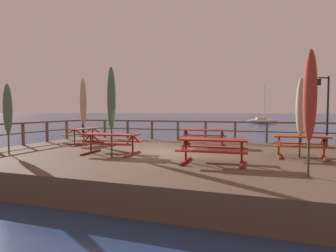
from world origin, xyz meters
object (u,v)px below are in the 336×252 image
at_px(picnic_table_mid_centre, 301,142).
at_px(sailboat_distant, 262,121).
at_px(patio_umbrella_tall_mid_left, 301,107).
at_px(patio_umbrella_short_front, 310,96).
at_px(picnic_table_mid_right, 204,134).
at_px(picnic_table_back_left, 111,139).
at_px(picnic_table_front_right, 213,145).
at_px(lamp_post_hooked, 324,100).
at_px(patio_umbrella_tall_back_right, 8,109).
at_px(picnic_table_front_left, 84,133).
at_px(patio_umbrella_tall_front, 111,99).
at_px(patio_umbrella_tall_back_left, 83,102).

relative_size(picnic_table_mid_centre, sailboat_distant, 0.24).
bearing_deg(sailboat_distant, patio_umbrella_tall_mid_left, -87.87).
relative_size(patio_umbrella_tall_mid_left, patio_umbrella_short_front, 0.89).
distance_m(picnic_table_mid_right, sailboat_distant, 45.66).
bearing_deg(picnic_table_mid_right, picnic_table_back_left, -127.34).
bearing_deg(patio_umbrella_tall_mid_left, picnic_table_front_right, -141.59).
relative_size(patio_umbrella_tall_mid_left, lamp_post_hooked, 0.87).
relative_size(patio_umbrella_short_front, sailboat_distant, 0.40).
relative_size(patio_umbrella_tall_mid_left, patio_umbrella_tall_back_right, 1.05).
distance_m(picnic_table_front_left, patio_umbrella_tall_back_right, 4.07).
bearing_deg(patio_umbrella_tall_front, picnic_table_front_right, -9.23).
bearing_deg(picnic_table_mid_centre, patio_umbrella_short_front, -93.08).
height_order(picnic_table_front_left, lamp_post_hooked, lamp_post_hooked).
distance_m(picnic_table_front_right, lamp_post_hooked, 7.18).
height_order(patio_umbrella_tall_front, patio_umbrella_tall_back_right, patio_umbrella_tall_front).
bearing_deg(patio_umbrella_short_front, patio_umbrella_tall_back_right, 177.72).
bearing_deg(patio_umbrella_short_front, picnic_table_mid_right, 125.00).
relative_size(patio_umbrella_tall_front, sailboat_distant, 0.42).
relative_size(patio_umbrella_tall_back_right, lamp_post_hooked, 0.83).
relative_size(patio_umbrella_tall_front, patio_umbrella_tall_back_right, 1.23).
height_order(picnic_table_back_left, patio_umbrella_tall_back_left, patio_umbrella_tall_back_left).
xyz_separation_m(picnic_table_back_left, picnic_table_front_right, (3.99, -0.68, -0.00)).
xyz_separation_m(picnic_table_back_left, patio_umbrella_tall_back_right, (-3.65, -1.30, 1.12)).
distance_m(picnic_table_back_left, patio_umbrella_tall_back_left, 4.33).
bearing_deg(picnic_table_back_left, patio_umbrella_tall_front, -44.49).
xyz_separation_m(picnic_table_front_right, patio_umbrella_tall_back_left, (-7.10, 3.28, 1.51)).
xyz_separation_m(picnic_table_front_left, patio_umbrella_tall_back_left, (-0.05, 0.04, 1.52)).
xyz_separation_m(patio_umbrella_tall_back_right, lamp_post_hooked, (11.66, 6.36, 0.43)).
relative_size(picnic_table_back_left, lamp_post_hooked, 0.69).
distance_m(picnic_table_mid_right, patio_umbrella_short_front, 6.68).
bearing_deg(patio_umbrella_tall_back_right, sailboat_distant, 80.43).
bearing_deg(patio_umbrella_tall_back_right, patio_umbrella_tall_front, 18.81).
bearing_deg(patio_umbrella_tall_back_left, picnic_table_mid_right, 10.02).
relative_size(picnic_table_front_right, patio_umbrella_short_front, 0.69).
xyz_separation_m(picnic_table_mid_right, patio_umbrella_tall_mid_left, (3.88, -2.21, 1.20)).
distance_m(picnic_table_front_right, patio_umbrella_tall_mid_left, 3.61).
relative_size(picnic_table_mid_centre, patio_umbrella_tall_back_right, 0.70).
height_order(picnic_table_mid_right, patio_umbrella_tall_mid_left, patio_umbrella_tall_mid_left).
xyz_separation_m(picnic_table_mid_centre, picnic_table_front_left, (-9.76, 1.13, -0.00)).
distance_m(picnic_table_back_left, picnic_table_front_right, 4.05).
bearing_deg(picnic_table_mid_centre, picnic_table_back_left, -167.94).
bearing_deg(patio_umbrella_tall_back_left, picnic_table_front_right, -24.81).
height_order(picnic_table_mid_centre, lamp_post_hooked, lamp_post_hooked).
distance_m(patio_umbrella_tall_mid_left, patio_umbrella_short_front, 3.15).
height_order(patio_umbrella_tall_back_right, patio_umbrella_short_front, patio_umbrella_short_front).
bearing_deg(patio_umbrella_tall_front, picnic_table_mid_right, 53.41).
relative_size(patio_umbrella_tall_mid_left, patio_umbrella_tall_front, 0.85).
distance_m(picnic_table_front_left, patio_umbrella_tall_back_left, 1.52).
height_order(picnic_table_mid_right, patio_umbrella_tall_front, patio_umbrella_tall_front).
height_order(patio_umbrella_short_front, lamp_post_hooked, lamp_post_hooked).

